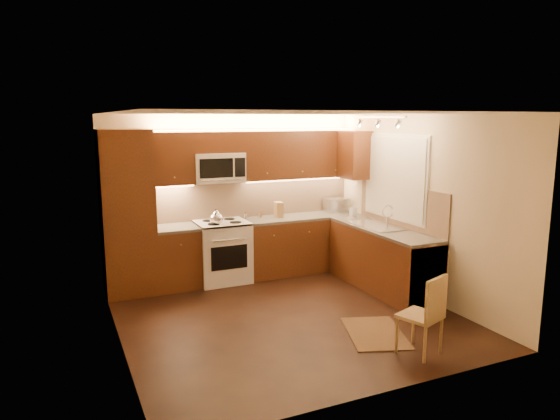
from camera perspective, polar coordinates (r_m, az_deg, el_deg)
name	(u,v)px	position (r m, az deg, el deg)	size (l,w,h in m)	color
floor	(287,316)	(6.51, 0.79, -11.78)	(4.00, 4.00, 0.01)	black
ceiling	(288,113)	(6.04, 0.85, 10.79)	(4.00, 4.00, 0.01)	beige
wall_back	(233,196)	(7.99, -5.25, 1.60)	(4.00, 0.01, 2.50)	beige
wall_front	(386,259)	(4.47, 11.76, -5.41)	(4.00, 0.01, 2.50)	beige
wall_left	(115,233)	(5.63, -17.99, -2.49)	(0.01, 4.00, 2.50)	beige
wall_right	(420,207)	(7.22, 15.37, 0.36)	(0.01, 4.00, 2.50)	beige
pantry	(127,213)	(7.34, -16.72, -0.34)	(0.70, 0.60, 2.30)	#3F160D
base_cab_back_left	(177,258)	(7.61, -11.50, -5.31)	(0.62, 0.60, 0.86)	#3F160D
counter_back_left	(176,228)	(7.50, -11.62, -2.00)	(0.62, 0.60, 0.04)	#3B3835
base_cab_back_right	(301,244)	(8.27, 2.37, -3.86)	(1.92, 0.60, 0.86)	#3F160D
counter_back_right	(301,217)	(8.17, 2.39, -0.80)	(1.92, 0.60, 0.04)	#3B3835
base_cab_right	(382,260)	(7.52, 11.36, -5.49)	(0.60, 2.00, 0.86)	#3F160D
counter_right	(383,229)	(7.42, 11.48, -2.13)	(0.60, 2.00, 0.04)	#3B3835
dishwasher	(413,273)	(6.99, 14.71, -6.84)	(0.58, 0.60, 0.84)	silver
backsplash_back	(254,198)	(8.10, -2.88, 1.40)	(3.30, 0.02, 0.60)	tan
backsplash_right	(401,206)	(7.53, 13.37, 0.45)	(0.02, 2.00, 0.60)	tan
upper_cab_back_left	(171,159)	(7.48, -12.11, 5.66)	(0.62, 0.35, 0.75)	#3F160D
upper_cab_back_right	(298,155)	(8.15, 2.05, 6.23)	(1.92, 0.35, 0.75)	#3F160D
upper_cab_bridge	(217,142)	(7.65, -7.07, 7.55)	(0.76, 0.35, 0.31)	#3F160D
upper_cab_right_corner	(355,155)	(8.17, 8.36, 6.14)	(0.35, 0.50, 0.75)	#3F160D
stove	(222,252)	(7.75, -6.47, -4.65)	(0.76, 0.65, 0.92)	silver
microwave	(218,168)	(7.66, -6.97, 4.74)	(0.76, 0.38, 0.44)	silver
window_frame	(395,177)	(7.59, 12.77, 3.61)	(0.03, 1.44, 1.24)	silver
window_blinds	(394,177)	(7.58, 12.65, 3.60)	(0.02, 1.36, 1.16)	silver
sink	(377,221)	(7.52, 10.85, -1.21)	(0.52, 0.86, 0.15)	silver
faucet	(388,215)	(7.61, 11.98, -0.54)	(0.20, 0.04, 0.30)	silver
track_light_bar	(378,117)	(7.16, 10.94, 10.19)	(0.04, 1.20, 0.03)	silver
kettle	(216,216)	(7.44, -7.15, -0.73)	(0.20, 0.20, 0.24)	silver
toaster_oven	(336,205)	(8.57, 6.30, 0.58)	(0.38, 0.29, 0.23)	silver
knife_block	(279,210)	(8.04, -0.15, 0.05)	(0.11, 0.18, 0.24)	olive
spice_jar_a	(246,216)	(7.93, -3.87, -0.70)	(0.04, 0.04, 0.08)	silver
spice_jar_b	(246,215)	(7.94, -3.82, -0.61)	(0.04, 0.04, 0.10)	brown
spice_jar_c	(259,215)	(7.98, -2.41, -0.60)	(0.04, 0.04, 0.09)	silver
spice_jar_d	(260,215)	(8.03, -2.21, -0.54)	(0.04, 0.04, 0.09)	brown
soap_bottle	(353,210)	(8.20, 8.23, -0.01)	(0.09, 0.09, 0.20)	silver
rug	(375,333)	(6.11, 10.60, -13.40)	(0.62, 0.93, 0.01)	black
dining_chair	(420,314)	(5.60, 15.41, -11.17)	(0.38, 0.38, 0.86)	olive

